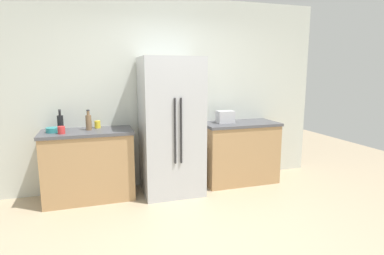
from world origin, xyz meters
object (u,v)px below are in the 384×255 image
(cup_a, at_px, (61,130))
(bowl_a, at_px, (53,130))
(bottle_a, at_px, (89,122))
(bottle_b, at_px, (60,122))
(refrigerator, at_px, (171,126))
(toaster, at_px, (225,117))
(cup_b, at_px, (98,124))

(cup_a, distance_m, bowl_a, 0.17)
(bottle_a, bearing_deg, bowl_a, -175.75)
(bottle_a, height_order, cup_a, bottle_a)
(bottle_a, height_order, bowl_a, bottle_a)
(bottle_a, height_order, bottle_b, bottle_b)
(cup_a, relative_size, bowl_a, 0.57)
(refrigerator, xyz_separation_m, cup_a, (-1.40, -0.04, 0.03))
(refrigerator, relative_size, toaster, 7.42)
(refrigerator, height_order, bottle_b, refrigerator)
(bottle_b, bearing_deg, cup_b, 1.50)
(bottle_a, height_order, cup_b, bottle_a)
(bowl_a, bearing_deg, cup_a, -49.38)
(bottle_b, bearing_deg, toaster, -2.31)
(refrigerator, bearing_deg, bottle_a, 173.47)
(bottle_a, xyz_separation_m, cup_b, (0.11, 0.12, -0.06))
(toaster, bearing_deg, bowl_a, -178.92)
(bottle_a, distance_m, bowl_a, 0.44)
(bottle_b, distance_m, cup_b, 0.47)
(cup_b, bearing_deg, refrigerator, -14.00)
(refrigerator, bearing_deg, toaster, 8.91)
(cup_b, bearing_deg, bottle_a, -133.43)
(cup_b, bearing_deg, bottle_b, -178.50)
(toaster, distance_m, bottle_b, 2.31)
(bottle_b, distance_m, bowl_a, 0.18)
(bottle_a, xyz_separation_m, cup_a, (-0.32, -0.16, -0.06))
(bottle_b, bearing_deg, cup_a, -83.60)
(cup_b, bearing_deg, toaster, -3.27)
(bottle_a, bearing_deg, bottle_b, 163.30)
(bottle_b, height_order, cup_b, bottle_b)
(refrigerator, distance_m, bottle_b, 1.46)
(cup_a, height_order, bowl_a, cup_a)
(bottle_b, distance_m, cup_a, 0.28)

